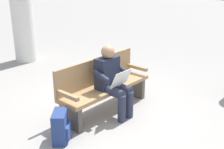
{
  "coord_description": "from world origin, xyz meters",
  "views": [
    {
      "loc": [
        3.18,
        3.14,
        2.29
      ],
      "look_at": [
        0.01,
        0.15,
        0.7
      ],
      "focal_mm": 46.0,
      "sensor_mm": 36.0,
      "label": 1
    }
  ],
  "objects_px": {
    "bench_near": "(103,85)",
    "support_pillar": "(21,1)",
    "backpack": "(61,127)",
    "person_seated": "(112,79)"
  },
  "relations": [
    {
      "from": "bench_near",
      "to": "support_pillar",
      "type": "bearing_deg",
      "value": -102.13
    },
    {
      "from": "backpack",
      "to": "support_pillar",
      "type": "bearing_deg",
      "value": -114.46
    },
    {
      "from": "support_pillar",
      "to": "person_seated",
      "type": "bearing_deg",
      "value": 80.34
    },
    {
      "from": "backpack",
      "to": "support_pillar",
      "type": "relative_size",
      "value": 0.14
    },
    {
      "from": "bench_near",
      "to": "person_seated",
      "type": "xyz_separation_m",
      "value": [
        0.02,
        0.23,
        0.17
      ]
    },
    {
      "from": "backpack",
      "to": "bench_near",
      "type": "bearing_deg",
      "value": -166.42
    },
    {
      "from": "support_pillar",
      "to": "backpack",
      "type": "bearing_deg",
      "value": 65.54
    },
    {
      "from": "backpack",
      "to": "support_pillar",
      "type": "xyz_separation_m",
      "value": [
        -1.73,
        -3.81,
        1.33
      ]
    },
    {
      "from": "bench_near",
      "to": "person_seated",
      "type": "distance_m",
      "value": 0.29
    },
    {
      "from": "bench_near",
      "to": "support_pillar",
      "type": "distance_m",
      "value": 3.76
    }
  ]
}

